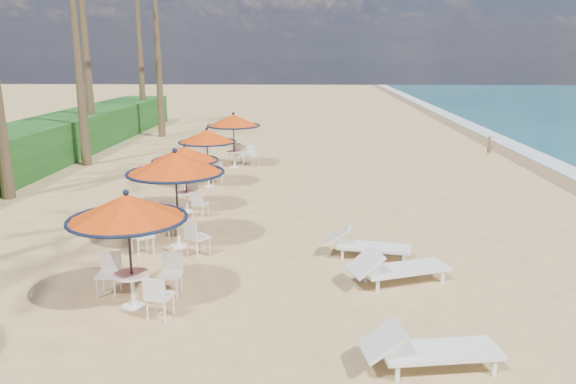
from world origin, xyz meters
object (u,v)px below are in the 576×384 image
Objects in this scene: station_2 at (186,160)px; lounger_mid at (395,267)px; station_4 at (235,127)px; lounger_far at (365,244)px; station_3 at (207,143)px; lounger_near at (426,348)px; station_1 at (174,176)px; station_0 at (130,222)px.

lounger_mid is at bearing -43.80° from station_2.
lounger_far is (4.60, -10.98, -1.39)m from station_4.
lounger_near is (5.63, -12.14, -1.25)m from station_3.
lounger_mid is at bearing -67.89° from station_4.
lounger_mid is (5.09, -12.53, -1.36)m from station_4.
station_1 is 1.19× the size of lounger_far.
station_2 is at bearing 154.62° from lounger_far.
station_4 is at bearing 82.04° from station_3.
lounger_far is at bearing -36.80° from station_2.
station_4 reaches higher than station_0.
station_3 is 8.96m from lounger_far.
station_1 is 6.68m from station_3.
station_2 is at bearing 93.71° from station_0.
station_1 reaches higher than station_4.
lounger_near is (5.19, -5.48, -1.49)m from station_1.
station_0 is 1.10× the size of station_2.
lounger_mid is at bearing -22.34° from station_1.
lounger_far is at bearing -54.70° from station_3.
station_0 is 10.11m from station_3.
station_4 is (0.09, 10.41, -0.12)m from station_1.
lounger_mid is (5.62, -5.39, -1.26)m from station_2.
station_2 is at bearing 97.58° from station_1.
station_3 is at bearing -97.96° from station_4.
station_0 is at bearing 173.26° from lounger_mid.
station_2 is 3.40m from station_3.
lounger_near is (5.10, -15.89, -1.37)m from station_4.
station_2 is 10.47m from lounger_near.
station_4 is 11.99m from lounger_far.
station_1 is at bearing -86.28° from station_3.
lounger_mid is (5.18, 1.31, -1.35)m from station_0.
lounger_near is 0.97× the size of lounger_mid.
station_4 reaches higher than lounger_far.
lounger_far is (-0.49, 1.55, -0.03)m from lounger_mid.
station_1 reaches higher than station_0.
station_3 is at bearing 92.46° from station_0.
lounger_mid reaches higher than lounger_far.
station_3 is 1.03× the size of lounger_far.
station_3 is 0.92× the size of station_4.
lounger_near is 3.35m from lounger_mid.
station_3 is at bearing 136.71° from lounger_far.
station_1 is at bearing 124.65° from lounger_near.
station_0 is 1.02× the size of lounger_mid.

